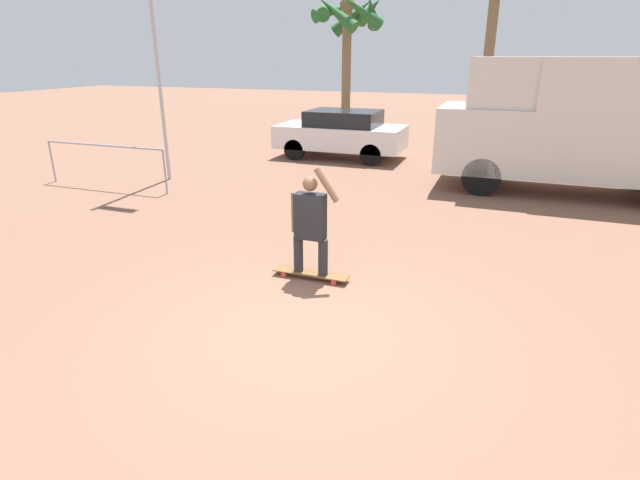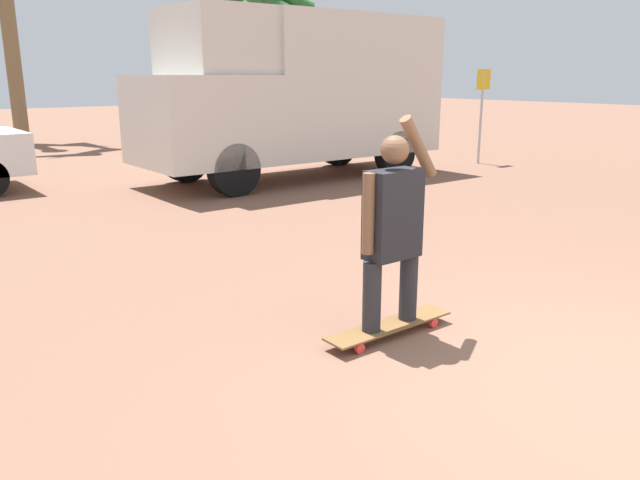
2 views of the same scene
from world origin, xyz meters
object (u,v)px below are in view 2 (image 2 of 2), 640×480
object	(u,v)px
camper_van	(299,90)
skateboard	(389,326)
person_skateboarder	(393,222)
street_sign	(482,103)

from	to	relation	value
camper_van	skateboard	bearing A→B (deg)	-120.96
skateboard	person_skateboarder	xyz separation A→B (m)	(-0.00, 0.00, 0.83)
camper_van	person_skateboarder	bearing A→B (deg)	-120.96
skateboard	camper_van	bearing A→B (deg)	59.04
skateboard	person_skateboarder	bearing A→B (deg)	180.00
skateboard	person_skateboarder	distance (m)	0.83
camper_van	street_sign	size ratio (longest dim) A/B	2.88
person_skateboarder	camper_van	bearing A→B (deg)	59.04
camper_van	street_sign	bearing A→B (deg)	-11.14
skateboard	street_sign	size ratio (longest dim) A/B	0.55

